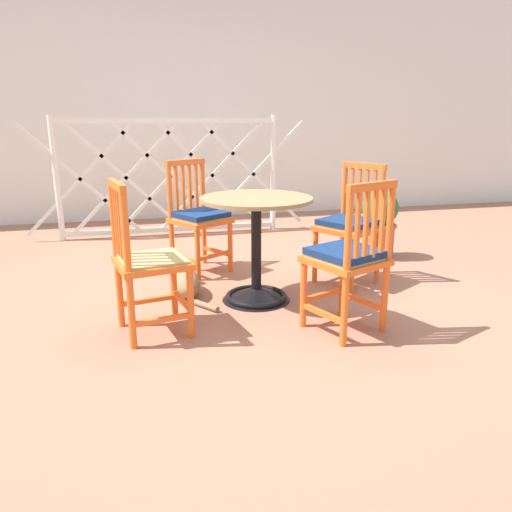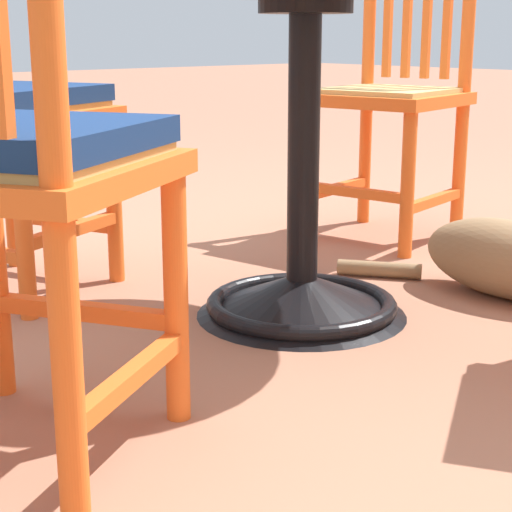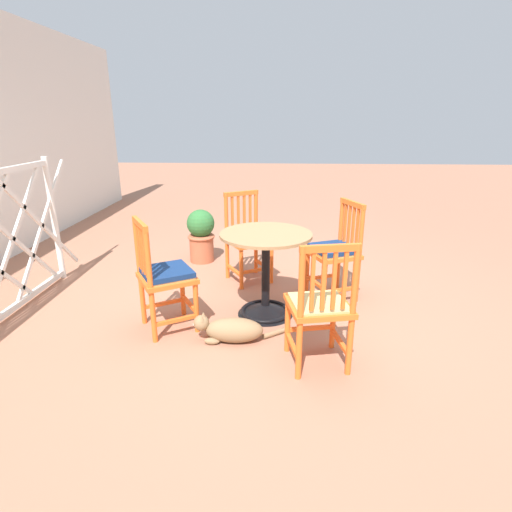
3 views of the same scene
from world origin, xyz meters
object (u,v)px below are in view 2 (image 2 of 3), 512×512
Objects in this scene: cafe_table at (303,192)px; orange_chair_near_fence at (392,98)px; orange_chair_by_planter at (6,164)px; orange_chair_facing_out at (2,110)px.

cafe_table is 0.83× the size of orange_chair_near_fence.
orange_chair_by_planter reaches higher than cafe_table.
orange_chair_by_planter is (0.78, 0.21, 0.16)m from cafe_table.
orange_chair_near_fence is at bearing -152.86° from cafe_table.
orange_chair_near_fence is at bearing -158.98° from orange_chair_by_planter.
orange_chair_by_planter is 1.64m from orange_chair_near_fence.
cafe_table is 0.76m from orange_chair_facing_out.
orange_chair_by_planter and orange_chair_near_fence have the same top height.
orange_chair_near_fence reaches higher than cafe_table.
orange_chair_facing_out is (0.40, -0.63, 0.16)m from cafe_table.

